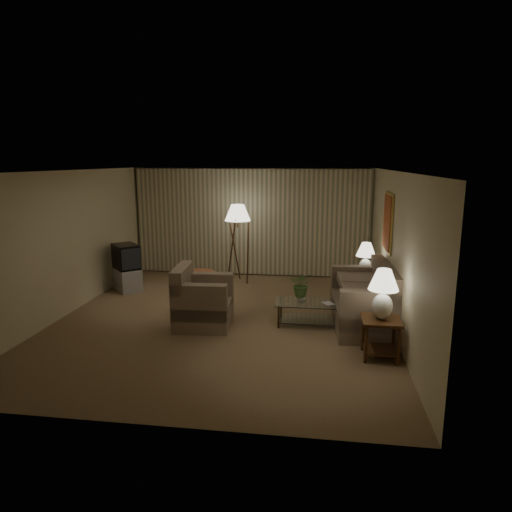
{
  "coord_description": "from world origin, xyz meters",
  "views": [
    {
      "loc": [
        1.7,
        -7.86,
        2.88
      ],
      "look_at": [
        0.52,
        0.6,
        1.08
      ],
      "focal_mm": 32.0,
      "sensor_mm": 36.0,
      "label": 1
    }
  ],
  "objects_px": {
    "side_table_near": "(381,331)",
    "table_lamp_far": "(366,256)",
    "side_table_far": "(364,286)",
    "vase": "(302,297)",
    "armchair": "(204,302)",
    "table_lamp_near": "(383,290)",
    "coffee_table": "(310,310)",
    "crt_tv": "(126,256)",
    "sofa": "(362,302)",
    "floor_lamp": "(238,242)",
    "ottoman": "(201,280)",
    "tv_cabinet": "(127,279)"
  },
  "relations": [
    {
      "from": "side_table_near",
      "to": "table_lamp_far",
      "type": "bearing_deg",
      "value": 90.0
    },
    {
      "from": "side_table_far",
      "to": "vase",
      "type": "bearing_deg",
      "value": -132.05
    },
    {
      "from": "armchair",
      "to": "vase",
      "type": "relative_size",
      "value": 6.82
    },
    {
      "from": "table_lamp_near",
      "to": "coffee_table",
      "type": "xyz_separation_m",
      "value": [
        -1.07,
        1.25,
        -0.77
      ]
    },
    {
      "from": "armchair",
      "to": "crt_tv",
      "type": "height_order",
      "value": "crt_tv"
    },
    {
      "from": "armchair",
      "to": "coffee_table",
      "type": "height_order",
      "value": "armchair"
    },
    {
      "from": "sofa",
      "to": "floor_lamp",
      "type": "relative_size",
      "value": 1.1
    },
    {
      "from": "side_table_far",
      "to": "coffee_table",
      "type": "relative_size",
      "value": 0.5
    },
    {
      "from": "side_table_far",
      "to": "floor_lamp",
      "type": "bearing_deg",
      "value": 154.49
    },
    {
      "from": "side_table_near",
      "to": "ottoman",
      "type": "bearing_deg",
      "value": 137.7
    },
    {
      "from": "sofa",
      "to": "tv_cabinet",
      "type": "xyz_separation_m",
      "value": [
        -5.05,
        1.56,
        -0.18
      ]
    },
    {
      "from": "sofa",
      "to": "ottoman",
      "type": "bearing_deg",
      "value": -122.03
    },
    {
      "from": "table_lamp_near",
      "to": "side_table_far",
      "type": "bearing_deg",
      "value": 90.0
    },
    {
      "from": "sofa",
      "to": "side_table_far",
      "type": "xyz_separation_m",
      "value": [
        0.15,
        1.25,
        -0.04
      ]
    },
    {
      "from": "table_lamp_near",
      "to": "coffee_table",
      "type": "relative_size",
      "value": 0.62
    },
    {
      "from": "side_table_near",
      "to": "armchair",
      "type": "bearing_deg",
      "value": 161.77
    },
    {
      "from": "table_lamp_near",
      "to": "floor_lamp",
      "type": "distance_m",
      "value": 4.88
    },
    {
      "from": "table_lamp_near",
      "to": "table_lamp_far",
      "type": "height_order",
      "value": "table_lamp_near"
    },
    {
      "from": "side_table_near",
      "to": "table_lamp_near",
      "type": "height_order",
      "value": "table_lamp_near"
    },
    {
      "from": "sofa",
      "to": "vase",
      "type": "relative_size",
      "value": 12.34
    },
    {
      "from": "sofa",
      "to": "table_lamp_near",
      "type": "xyz_separation_m",
      "value": [
        0.15,
        -1.35,
        0.61
      ]
    },
    {
      "from": "side_table_far",
      "to": "ottoman",
      "type": "xyz_separation_m",
      "value": [
        -3.58,
        0.66,
        -0.19
      ]
    },
    {
      "from": "sofa",
      "to": "coffee_table",
      "type": "distance_m",
      "value": 0.94
    },
    {
      "from": "side_table_near",
      "to": "crt_tv",
      "type": "height_order",
      "value": "crt_tv"
    },
    {
      "from": "side_table_near",
      "to": "side_table_far",
      "type": "xyz_separation_m",
      "value": [
        -0.0,
        2.6,
        -0.02
      ]
    },
    {
      "from": "crt_tv",
      "to": "floor_lamp",
      "type": "relative_size",
      "value": 0.42
    },
    {
      "from": "tv_cabinet",
      "to": "crt_tv",
      "type": "relative_size",
      "value": 1.09
    },
    {
      "from": "floor_lamp",
      "to": "side_table_far",
      "type": "bearing_deg",
      "value": -25.51
    },
    {
      "from": "sofa",
      "to": "coffee_table",
      "type": "xyz_separation_m",
      "value": [
        -0.92,
        -0.1,
        -0.16
      ]
    },
    {
      "from": "crt_tv",
      "to": "vase",
      "type": "xyz_separation_m",
      "value": [
        3.98,
        -1.66,
        -0.28
      ]
    },
    {
      "from": "table_lamp_near",
      "to": "ottoman",
      "type": "bearing_deg",
      "value": 137.7
    },
    {
      "from": "sofa",
      "to": "armchair",
      "type": "height_order",
      "value": "sofa"
    },
    {
      "from": "side_table_far",
      "to": "tv_cabinet",
      "type": "height_order",
      "value": "side_table_far"
    },
    {
      "from": "sofa",
      "to": "coffee_table",
      "type": "bearing_deg",
      "value": -86.71
    },
    {
      "from": "table_lamp_near",
      "to": "floor_lamp",
      "type": "height_order",
      "value": "floor_lamp"
    },
    {
      "from": "table_lamp_far",
      "to": "floor_lamp",
      "type": "relative_size",
      "value": 0.36
    },
    {
      "from": "tv_cabinet",
      "to": "ottoman",
      "type": "height_order",
      "value": "tv_cabinet"
    },
    {
      "from": "table_lamp_near",
      "to": "tv_cabinet",
      "type": "height_order",
      "value": "table_lamp_near"
    },
    {
      "from": "sofa",
      "to": "table_lamp_near",
      "type": "relative_size",
      "value": 2.73
    },
    {
      "from": "table_lamp_near",
      "to": "tv_cabinet",
      "type": "bearing_deg",
      "value": 150.75
    },
    {
      "from": "side_table_far",
      "to": "ottoman",
      "type": "relative_size",
      "value": 0.98
    },
    {
      "from": "side_table_far",
      "to": "crt_tv",
      "type": "distance_m",
      "value": 5.22
    },
    {
      "from": "side_table_near",
      "to": "tv_cabinet",
      "type": "bearing_deg",
      "value": 150.75
    },
    {
      "from": "table_lamp_near",
      "to": "ottoman",
      "type": "height_order",
      "value": "table_lamp_near"
    },
    {
      "from": "table_lamp_far",
      "to": "ottoman",
      "type": "height_order",
      "value": "table_lamp_far"
    },
    {
      "from": "coffee_table",
      "to": "crt_tv",
      "type": "bearing_deg",
      "value": 158.09
    },
    {
      "from": "table_lamp_far",
      "to": "tv_cabinet",
      "type": "bearing_deg",
      "value": 176.56
    },
    {
      "from": "side_table_near",
      "to": "side_table_far",
      "type": "relative_size",
      "value": 1.0
    },
    {
      "from": "table_lamp_far",
      "to": "tv_cabinet",
      "type": "xyz_separation_m",
      "value": [
        -5.2,
        0.31,
        -0.75
      ]
    },
    {
      "from": "sofa",
      "to": "crt_tv",
      "type": "relative_size",
      "value": 2.61
    }
  ]
}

